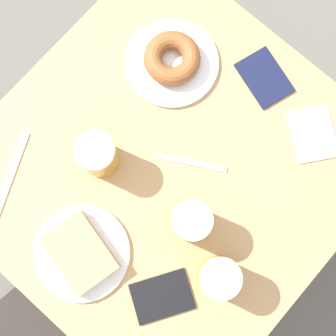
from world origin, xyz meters
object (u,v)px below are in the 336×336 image
(fork, at_px, (192,163))
(knife, at_px, (9,179))
(beer_mug_right, at_px, (98,155))
(passport_far_edge, at_px, (162,296))
(napkin_folded, at_px, (313,134))
(plate_with_donut, at_px, (172,60))
(passport_near_edge, at_px, (264,78))
(plate_with_cake, at_px, (81,253))
(beer_mug_left, at_px, (191,221))
(beer_mug_center, at_px, (218,277))

(fork, height_order, knife, same)
(knife, bearing_deg, beer_mug_right, -126.48)
(knife, xyz_separation_m, passport_far_edge, (-0.43, -0.04, 0.00))
(napkin_folded, height_order, fork, same)
(plate_with_donut, bearing_deg, napkin_folded, -166.54)
(beer_mug_right, bearing_deg, passport_near_edge, -111.28)
(plate_with_cake, bearing_deg, beer_mug_left, -122.89)
(passport_near_edge, distance_m, passport_far_edge, 0.55)
(plate_with_cake, height_order, fork, plate_with_cake)
(plate_with_donut, bearing_deg, beer_mug_left, 137.35)
(knife, height_order, passport_far_edge, passport_far_edge)
(beer_mug_center, xyz_separation_m, fork, (0.20, -0.15, -0.06))
(passport_far_edge, bearing_deg, beer_mug_right, -24.02)
(beer_mug_center, bearing_deg, knife, 16.79)
(napkin_folded, xyz_separation_m, fork, (0.16, 0.23, -0.00))
(plate_with_cake, distance_m, passport_near_edge, 0.57)
(plate_with_donut, relative_size, beer_mug_right, 1.89)
(beer_mug_right, bearing_deg, knife, 53.52)
(plate_with_donut, xyz_separation_m, beer_mug_right, (-0.03, 0.28, 0.04))
(knife, bearing_deg, passport_near_edge, -116.34)
(plate_with_cake, bearing_deg, passport_near_edge, -94.37)
(beer_mug_right, bearing_deg, fork, -140.58)
(napkin_folded, bearing_deg, knife, 49.93)
(plate_with_cake, bearing_deg, knife, -2.80)
(passport_near_edge, bearing_deg, beer_mug_right, 68.72)
(plate_with_donut, height_order, beer_mug_left, beer_mug_left)
(beer_mug_right, bearing_deg, plate_with_donut, -83.44)
(beer_mug_center, xyz_separation_m, beer_mug_right, (0.36, -0.02, 0.00))
(beer_mug_center, distance_m, passport_near_edge, 0.47)
(plate_with_donut, height_order, fork, plate_with_donut)
(beer_mug_right, relative_size, passport_near_edge, 0.79)
(plate_with_donut, height_order, beer_mug_center, beer_mug_center)
(plate_with_donut, height_order, passport_near_edge, plate_with_donut)
(beer_mug_right, xyz_separation_m, fork, (-0.16, -0.13, -0.06))
(plate_with_donut, relative_size, knife, 1.02)
(plate_with_cake, bearing_deg, beer_mug_center, -147.70)
(beer_mug_right, bearing_deg, passport_far_edge, 155.98)
(beer_mug_center, xyz_separation_m, knife, (0.48, 0.15, -0.06))
(fork, bearing_deg, beer_mug_right, 39.42)
(knife, relative_size, passport_far_edge, 1.39)
(beer_mug_right, height_order, fork, beer_mug_right)
(plate_with_donut, relative_size, passport_near_edge, 1.48)
(plate_with_cake, relative_size, beer_mug_center, 1.82)
(plate_with_donut, bearing_deg, passport_near_edge, -148.10)
(knife, bearing_deg, beer_mug_center, -163.21)
(beer_mug_right, height_order, passport_far_edge, beer_mug_right)
(beer_mug_left, height_order, knife, beer_mug_left)
(plate_with_donut, distance_m, passport_far_edge, 0.53)
(knife, bearing_deg, plate_with_cake, 177.20)
(napkin_folded, distance_m, passport_near_edge, 0.17)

